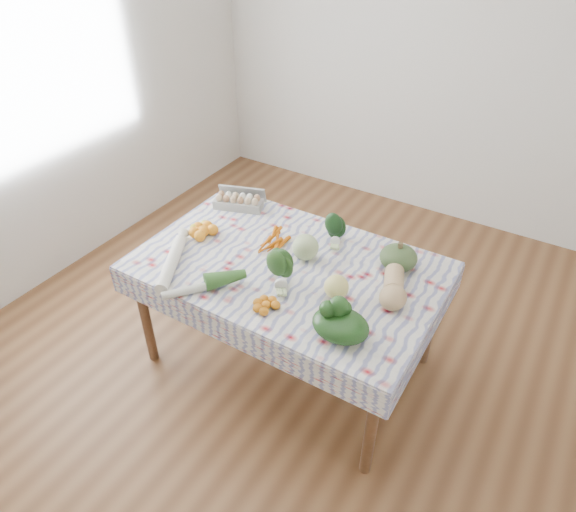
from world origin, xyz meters
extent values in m
plane|color=brown|center=(0.00, 0.00, 0.00)|extent=(4.50, 4.50, 0.00)
cube|color=silver|center=(0.00, 2.25, 1.40)|extent=(4.00, 0.04, 2.80)
cube|color=brown|center=(0.00, 0.00, 0.73)|extent=(1.60, 1.00, 0.04)
cylinder|color=brown|center=(-0.74, -0.44, 0.35)|extent=(0.06, 0.06, 0.71)
cylinder|color=brown|center=(0.74, -0.44, 0.35)|extent=(0.06, 0.06, 0.71)
cylinder|color=brown|center=(-0.74, 0.44, 0.35)|extent=(0.06, 0.06, 0.71)
cylinder|color=brown|center=(0.74, 0.44, 0.35)|extent=(0.06, 0.06, 0.71)
cube|color=silver|center=(0.00, 0.00, 0.76)|extent=(1.66, 1.06, 0.01)
cube|color=#9E9E99|center=(-0.59, 0.35, 0.80)|extent=(0.33, 0.22, 0.08)
cube|color=#C55807|center=(-0.14, 0.09, 0.78)|extent=(0.24, 0.22, 0.04)
ellipsoid|color=#143615|center=(0.12, 0.33, 0.83)|extent=(0.19, 0.18, 0.13)
ellipsoid|color=#3C532A|center=(0.52, 0.29, 0.83)|extent=(0.26, 0.26, 0.13)
sphere|color=#A6BB7E|center=(0.05, 0.10, 0.84)|extent=(0.16, 0.16, 0.15)
ellipsoid|color=tan|center=(0.60, 0.05, 0.83)|extent=(0.23, 0.32, 0.14)
cube|color=orange|center=(-0.58, -0.02, 0.80)|extent=(0.26, 0.26, 0.07)
ellipsoid|color=#264E1C|center=(0.05, -0.17, 0.82)|extent=(0.23, 0.23, 0.12)
cube|color=orange|center=(0.10, -0.36, 0.79)|extent=(0.20, 0.20, 0.05)
sphere|color=#E7DB74|center=(0.35, -0.10, 0.82)|extent=(0.13, 0.13, 0.13)
ellipsoid|color=black|center=(0.49, -0.33, 0.82)|extent=(0.33, 0.29, 0.12)
cylinder|color=white|center=(-0.53, -0.36, 0.80)|extent=(0.29, 0.45, 0.07)
cylinder|color=beige|center=(-0.26, -0.42, 0.79)|extent=(0.31, 0.37, 0.05)
camera|label=1|loc=(1.18, -1.92, 2.49)|focal=32.00mm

